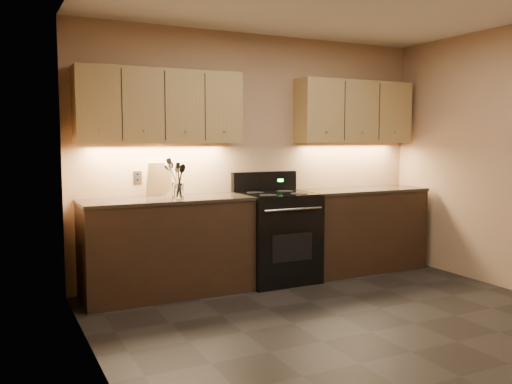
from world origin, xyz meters
The scene contains 16 objects.
floor centered at (0.00, 0.00, 0.00)m, with size 4.00×4.00×0.00m, color black.
wall_back centered at (0.00, 2.00, 1.30)m, with size 4.00×0.04×2.60m, color tan.
wall_left centered at (-2.00, 0.00, 1.30)m, with size 0.04×4.00×2.60m, color tan.
counter_left centered at (-1.10, 1.70, 0.47)m, with size 1.62×0.62×0.93m.
counter_right centered at (1.18, 1.70, 0.47)m, with size 1.46×0.62×0.93m.
stove centered at (0.08, 1.68, 0.48)m, with size 0.76×0.68×1.14m.
upper_cab_left centered at (-1.10, 1.85, 1.80)m, with size 1.60×0.30×0.70m, color tan.
upper_cab_right centered at (1.18, 1.85, 1.80)m, with size 1.44×0.30×0.70m, color tan.
outlet_plate centered at (-1.30, 1.99, 1.12)m, with size 0.09×0.01×0.12m, color #B2B5BA.
utensil_crock centered at (-0.99, 1.68, 1.00)m, with size 0.14×0.14×0.14m.
cutting_board centered at (-1.10, 1.95, 1.10)m, with size 0.27×0.02×0.35m, color tan.
wooden_spoon centered at (-1.02, 1.68, 1.10)m, with size 0.06×0.06×0.30m, color tan, non-canonical shape.
black_spoon centered at (-1.00, 1.69, 1.10)m, with size 0.06×0.06×0.31m, color black, non-canonical shape.
black_turner centered at (-0.98, 1.66, 1.11)m, with size 0.08×0.08×0.33m, color black, non-canonical shape.
steel_spatula centered at (-0.96, 1.70, 1.14)m, with size 0.08×0.08×0.40m, color silver, non-canonical shape.
steel_skimmer centered at (-0.95, 1.67, 1.12)m, with size 0.09×0.09×0.34m, color silver, non-canonical shape.
Camera 1 is at (-2.61, -3.25, 1.49)m, focal length 38.00 mm.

